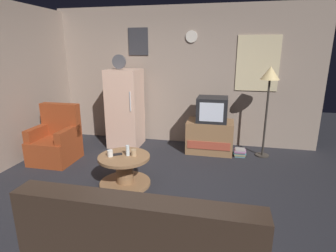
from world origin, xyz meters
The scene contains 13 objects.
ground_plane centered at (0.00, 0.00, 0.00)m, with size 12.00×12.00×0.00m, color #232328.
wall_with_art centered at (0.01, 2.45, 1.34)m, with size 5.20×0.12×2.66m.
fridge centered at (-1.04, 1.96, 0.75)m, with size 0.60×0.62×1.77m.
tv_stand centered at (0.61, 1.93, 0.30)m, with size 0.84×0.53×0.60m.
crt_tv centered at (0.64, 1.93, 0.82)m, with size 0.54×0.51×0.44m.
standing_lamp centered at (1.57, 1.92, 1.36)m, with size 0.32×0.32×1.59m.
coffee_table centered at (-0.46, 0.37, 0.22)m, with size 0.72×0.72×0.44m.
wine_glass centered at (-0.41, 0.39, 0.51)m, with size 0.05×0.05×0.15m, color silver.
mug_ceramic_white centered at (-0.64, 0.31, 0.48)m, with size 0.08×0.08×0.09m, color silver.
mug_ceramic_tan centered at (-0.33, 0.40, 0.48)m, with size 0.08×0.08×0.09m, color tan.
remote_control centered at (-0.57, 0.37, 0.45)m, with size 0.15×0.04×0.02m, color black.
armchair centered at (-1.93, 0.96, 0.34)m, with size 0.68×0.68×0.96m.
book_stack centered at (1.17, 1.82, 0.07)m, with size 0.22×0.18×0.14m.
Camera 1 is at (0.88, -2.91, 1.85)m, focal length 28.93 mm.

